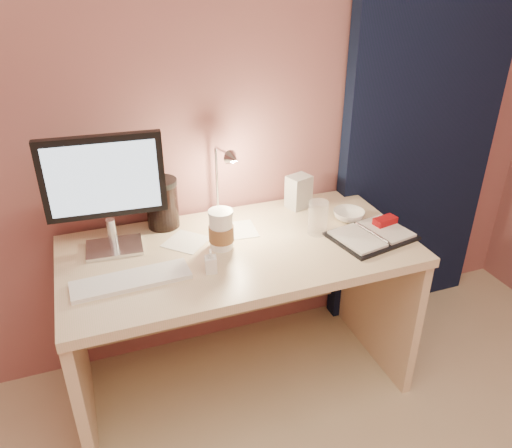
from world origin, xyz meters
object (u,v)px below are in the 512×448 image
object	(u,v)px
desk	(235,283)
clear_cup	(318,218)
coffee_cup	(221,230)
desk_lamp	(217,178)
monitor	(105,184)
keyboard	(131,280)
bowl	(349,215)
dark_jar	(162,206)
product_box	(299,192)
lotion_bottle	(211,261)
planner	(373,234)

from	to	relation	value
desk	clear_cup	bearing A→B (deg)	-12.55
coffee_cup	desk_lamp	xyz separation A→B (m)	(0.05, 0.20, 0.14)
monitor	keyboard	size ratio (longest dim) A/B	1.13
bowl	desk_lamp	world-z (taller)	desk_lamp
dark_jar	product_box	size ratio (longest dim) A/B	1.25
coffee_cup	clear_cup	xyz separation A→B (m)	(0.41, -0.03, -0.00)
lotion_bottle	desk_lamp	size ratio (longest dim) A/B	0.28
clear_cup	dark_jar	xyz separation A→B (m)	(-0.59, 0.29, 0.02)
monitor	clear_cup	xyz separation A→B (m)	(0.81, -0.15, -0.21)
desk	desk_lamp	xyz separation A→B (m)	(-0.02, 0.15, 0.44)
product_box	lotion_bottle	bearing A→B (deg)	-162.00
product_box	desk_lamp	world-z (taller)	desk_lamp
planner	product_box	xyz separation A→B (m)	(-0.17, 0.36, 0.06)
keyboard	clear_cup	xyz separation A→B (m)	(0.78, 0.10, 0.06)
coffee_cup	product_box	distance (m)	0.49
bowl	dark_jar	world-z (taller)	dark_jar
clear_cup	desk	bearing A→B (deg)	167.45
monitor	dark_jar	size ratio (longest dim) A/B	2.47
monitor	dark_jar	xyz separation A→B (m)	(0.22, 0.13, -0.19)
planner	dark_jar	distance (m)	0.89
planner	dark_jar	world-z (taller)	dark_jar
coffee_cup	lotion_bottle	distance (m)	0.18
clear_cup	desk_lamp	size ratio (longest dim) A/B	0.43
desk	planner	bearing A→B (deg)	-18.63
planner	dark_jar	size ratio (longest dim) A/B	1.90
desk	dark_jar	xyz separation A→B (m)	(-0.25, 0.21, 0.32)
desk	dark_jar	world-z (taller)	dark_jar
desk_lamp	keyboard	bearing A→B (deg)	-156.99
monitor	desk_lamp	size ratio (longest dim) A/B	1.40
desk	coffee_cup	xyz separation A→B (m)	(-0.07, -0.05, 0.30)
coffee_cup	clear_cup	distance (m)	0.41
planner	bowl	size ratio (longest dim) A/B	2.64
monitor	keyboard	bearing A→B (deg)	-78.77
clear_cup	bowl	world-z (taller)	clear_cup
planner	desk_lamp	bearing A→B (deg)	138.21
monitor	lotion_bottle	distance (m)	0.49
desk	lotion_bottle	distance (m)	0.38
bowl	lotion_bottle	distance (m)	0.71
desk	lotion_bottle	bearing A→B (deg)	-126.52
dark_jar	bowl	bearing A→B (deg)	-16.12
desk	bowl	xyz separation A→B (m)	(0.53, -0.02, 0.25)
coffee_cup	clear_cup	world-z (taller)	coffee_cup
planner	clear_cup	distance (m)	0.24
desk	planner	size ratio (longest dim) A/B	3.85
keyboard	lotion_bottle	world-z (taller)	lotion_bottle
dark_jar	desk_lamp	world-z (taller)	desk_lamp
desk	monitor	xyz separation A→B (m)	(-0.47, 0.08, 0.51)
coffee_cup	lotion_bottle	world-z (taller)	coffee_cup
monitor	clear_cup	size ratio (longest dim) A/B	3.28
planner	clear_cup	size ratio (longest dim) A/B	2.52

